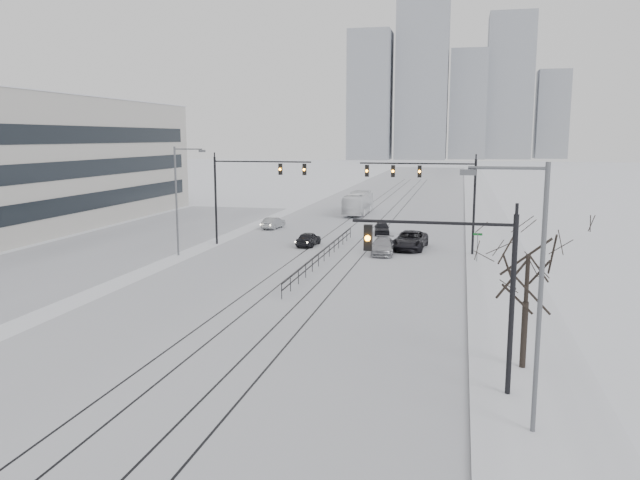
{
  "coord_description": "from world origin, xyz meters",
  "views": [
    {
      "loc": [
        10.41,
        -17.36,
        9.75
      ],
      "look_at": [
        1.64,
        21.3,
        3.2
      ],
      "focal_mm": 35.0,
      "sensor_mm": 36.0,
      "label": 1
    }
  ],
  "objects_px": {
    "bare_tree": "(528,267)",
    "sedan_nb_front": "(410,240)",
    "box_truck": "(358,204)",
    "traffic_mast_near": "(468,278)",
    "sedan_nb_far": "(382,228)",
    "sedan_sb_outer": "(273,223)",
    "sedan_nb_right": "(383,247)",
    "sedan_sb_inner": "(308,239)"
  },
  "relations": [
    {
      "from": "sedan_nb_front",
      "to": "sedan_nb_right",
      "type": "distance_m",
      "value": 3.55
    },
    {
      "from": "sedan_sb_outer",
      "to": "box_truck",
      "type": "bearing_deg",
      "value": -108.69
    },
    {
      "from": "sedan_sb_outer",
      "to": "sedan_nb_front",
      "type": "distance_m",
      "value": 17.99
    },
    {
      "from": "sedan_sb_inner",
      "to": "sedan_sb_outer",
      "type": "distance_m",
      "value": 11.59
    },
    {
      "from": "sedan_sb_outer",
      "to": "sedan_nb_far",
      "type": "height_order",
      "value": "sedan_nb_far"
    },
    {
      "from": "traffic_mast_near",
      "to": "sedan_sb_outer",
      "type": "distance_m",
      "value": 45.27
    },
    {
      "from": "sedan_sb_inner",
      "to": "bare_tree",
      "type": "bearing_deg",
      "value": 123.93
    },
    {
      "from": "sedan_sb_outer",
      "to": "sedan_nb_right",
      "type": "xyz_separation_m",
      "value": [
        13.39,
        -12.2,
        0.04
      ]
    },
    {
      "from": "sedan_nb_front",
      "to": "box_truck",
      "type": "bearing_deg",
      "value": 114.06
    },
    {
      "from": "bare_tree",
      "to": "sedan_nb_right",
      "type": "bearing_deg",
      "value": 109.7
    },
    {
      "from": "bare_tree",
      "to": "sedan_nb_front",
      "type": "relative_size",
      "value": 1.08
    },
    {
      "from": "traffic_mast_near",
      "to": "bare_tree",
      "type": "bearing_deg",
      "value": 51.24
    },
    {
      "from": "sedan_sb_outer",
      "to": "box_truck",
      "type": "height_order",
      "value": "box_truck"
    },
    {
      "from": "sedan_sb_inner",
      "to": "sedan_nb_far",
      "type": "bearing_deg",
      "value": -120.7
    },
    {
      "from": "bare_tree",
      "to": "box_truck",
      "type": "relative_size",
      "value": 0.61
    },
    {
      "from": "sedan_nb_right",
      "to": "box_truck",
      "type": "relative_size",
      "value": 0.45
    },
    {
      "from": "sedan_nb_far",
      "to": "box_truck",
      "type": "xyz_separation_m",
      "value": [
        -5.08,
        16.07,
        0.76
      ]
    },
    {
      "from": "sedan_nb_right",
      "to": "box_truck",
      "type": "xyz_separation_m",
      "value": [
        -6.53,
        26.77,
        0.74
      ]
    },
    {
      "from": "bare_tree",
      "to": "sedan_nb_front",
      "type": "xyz_separation_m",
      "value": [
        -7.01,
        28.13,
        -3.7
      ]
    },
    {
      "from": "bare_tree",
      "to": "sedan_sb_outer",
      "type": "height_order",
      "value": "bare_tree"
    },
    {
      "from": "bare_tree",
      "to": "sedan_sb_outer",
      "type": "distance_m",
      "value": 43.79
    },
    {
      "from": "sedan_nb_right",
      "to": "sedan_nb_far",
      "type": "xyz_separation_m",
      "value": [
        -1.45,
        10.7,
        -0.02
      ]
    },
    {
      "from": "bare_tree",
      "to": "sedan_sb_inner",
      "type": "height_order",
      "value": "bare_tree"
    },
    {
      "from": "sedan_nb_far",
      "to": "sedan_nb_front",
      "type": "bearing_deg",
      "value": -74.05
    },
    {
      "from": "box_truck",
      "to": "traffic_mast_near",
      "type": "bearing_deg",
      "value": 104.29
    },
    {
      "from": "sedan_sb_inner",
      "to": "sedan_nb_front",
      "type": "xyz_separation_m",
      "value": [
        9.12,
        0.44,
        0.14
      ]
    },
    {
      "from": "bare_tree",
      "to": "sedan_nb_far",
      "type": "xyz_separation_m",
      "value": [
        -10.48,
        35.92,
        -3.86
      ]
    },
    {
      "from": "traffic_mast_near",
      "to": "sedan_nb_far",
      "type": "xyz_separation_m",
      "value": [
        -8.07,
        38.92,
        -3.93
      ]
    },
    {
      "from": "sedan_sb_inner",
      "to": "box_truck",
      "type": "bearing_deg",
      "value": -87.62
    },
    {
      "from": "traffic_mast_near",
      "to": "sedan_sb_inner",
      "type": "relative_size",
      "value": 1.85
    },
    {
      "from": "sedan_sb_inner",
      "to": "sedan_nb_far",
      "type": "relative_size",
      "value": 1.02
    },
    {
      "from": "traffic_mast_near",
      "to": "sedan_nb_front",
      "type": "bearing_deg",
      "value": 98.4
    },
    {
      "from": "sedan_sb_inner",
      "to": "sedan_nb_far",
      "type": "distance_m",
      "value": 9.98
    },
    {
      "from": "sedan_nb_front",
      "to": "box_truck",
      "type": "xyz_separation_m",
      "value": [
        -8.55,
        23.86,
        0.6
      ]
    },
    {
      "from": "sedan_nb_far",
      "to": "box_truck",
      "type": "relative_size",
      "value": 0.37
    },
    {
      "from": "traffic_mast_near",
      "to": "sedan_nb_front",
      "type": "height_order",
      "value": "traffic_mast_near"
    },
    {
      "from": "sedan_sb_outer",
      "to": "sedan_nb_far",
      "type": "bearing_deg",
      "value": 179.37
    },
    {
      "from": "sedan_nb_far",
      "to": "box_truck",
      "type": "distance_m",
      "value": 16.87
    },
    {
      "from": "sedan_nb_right",
      "to": "sedan_nb_front",
      "type": "bearing_deg",
      "value": 52.68
    },
    {
      "from": "box_truck",
      "to": "sedan_nb_front",
      "type": "bearing_deg",
      "value": 110.56
    },
    {
      "from": "bare_tree",
      "to": "sedan_nb_far",
      "type": "distance_m",
      "value": 37.62
    },
    {
      "from": "sedan_nb_front",
      "to": "sedan_nb_right",
      "type": "bearing_deg",
      "value": -120.42
    }
  ]
}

